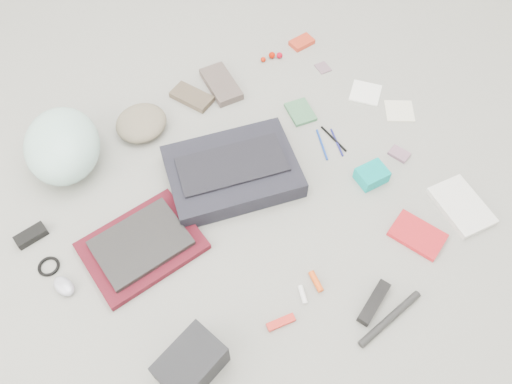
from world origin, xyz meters
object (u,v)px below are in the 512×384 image
bike_helmet (62,146)px  camera_bag (191,364)px  messenger_bag (233,172)px  book_red (418,235)px  accordion_wallet (372,175)px  laptop (141,243)px

bike_helmet → camera_bag: 0.94m
messenger_bag → book_red: size_ratio=2.62×
accordion_wallet → bike_helmet: bearing=147.2°
laptop → accordion_wallet: 0.88m
laptop → accordion_wallet: bearing=-17.4°
camera_bag → book_red: camera_bag is taller
bike_helmet → book_red: bearing=-28.4°
bike_helmet → book_red: bike_helmet is taller
laptop → accordion_wallet: (0.85, -0.22, -0.01)m
messenger_bag → book_red: 0.70m
messenger_bag → bike_helmet: bearing=155.6°
camera_bag → laptop: bearing=67.6°
book_red → accordion_wallet: bearing=65.3°
messenger_bag → bike_helmet: 0.64m
messenger_bag → accordion_wallet: (0.43, -0.30, -0.01)m
camera_bag → bike_helmet: bearing=75.3°
messenger_bag → laptop: size_ratio=1.56×
accordion_wallet → camera_bag: bearing=-160.7°
messenger_bag → camera_bag: bearing=-116.2°
bike_helmet → camera_bag: bearing=-70.2°
bike_helmet → accordion_wallet: bike_helmet is taller
bike_helmet → camera_bag: (0.01, -0.94, -0.04)m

